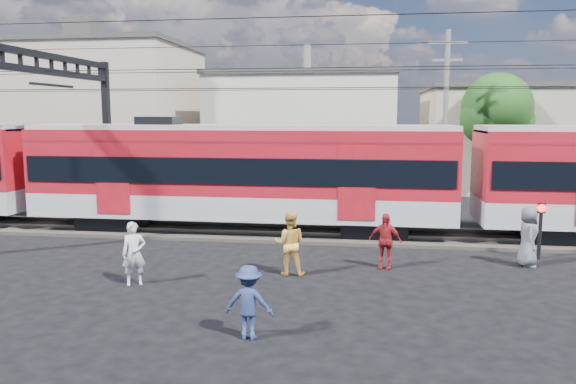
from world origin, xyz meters
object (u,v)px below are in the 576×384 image
Objects in this scene: crossing_signal at (541,220)px; commuter_train at (246,171)px; pedestrian_c at (249,302)px; pedestrian_a at (134,253)px.

commuter_train is at bearing 165.61° from crossing_signal.
pedestrian_a is at bearing -36.88° from pedestrian_c.
crossing_signal reaches higher than pedestrian_a.
pedestrian_c is 10.84m from crossing_signal.
commuter_train reaches higher than crossing_signal.
crossing_signal is at bearing -6.31° from pedestrian_a.
commuter_train is 27.76× the size of crossing_signal.
commuter_train is at bearing -74.49° from pedestrian_c.
pedestrian_c is at bearing -77.21° from commuter_train.
pedestrian_a is 5.00m from pedestrian_c.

